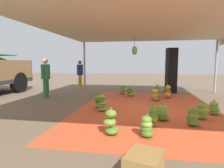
{
  "coord_description": "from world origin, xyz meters",
  "views": [
    {
      "loc": [
        -6.0,
        0.08,
        1.46
      ],
      "look_at": [
        -0.47,
        1.04,
        0.83
      ],
      "focal_mm": 30.1,
      "sensor_mm": 36.0,
      "label": 1
    }
  ],
  "objects_px": {
    "banana_bunch_5": "(130,92)",
    "banana_bunch_8": "(102,103)",
    "banana_bunch_7": "(162,113)",
    "banana_bunch_12": "(155,95)",
    "worker_1": "(46,75)",
    "banana_bunch_6": "(157,92)",
    "banana_bunch_3": "(193,118)",
    "banana_bunch_0": "(122,90)",
    "banana_bunch_1": "(214,109)",
    "banana_bunch_9": "(152,117)",
    "banana_bunch_11": "(99,102)",
    "worker_0": "(80,72)",
    "banana_bunch_2": "(202,112)",
    "speaker_stack": "(171,71)",
    "banana_bunch_4": "(168,92)",
    "banana_bunch_13": "(111,123)",
    "crate_0": "(144,164)"
  },
  "relations": [
    {
      "from": "banana_bunch_8",
      "to": "banana_bunch_6",
      "type": "bearing_deg",
      "value": -34.26
    },
    {
      "from": "banana_bunch_6",
      "to": "banana_bunch_8",
      "type": "relative_size",
      "value": 1.03
    },
    {
      "from": "banana_bunch_3",
      "to": "banana_bunch_4",
      "type": "relative_size",
      "value": 0.75
    },
    {
      "from": "banana_bunch_4",
      "to": "banana_bunch_7",
      "type": "distance_m",
      "value": 3.14
    },
    {
      "from": "banana_bunch_8",
      "to": "worker_1",
      "type": "xyz_separation_m",
      "value": [
        1.78,
        2.82,
        0.72
      ]
    },
    {
      "from": "banana_bunch_8",
      "to": "banana_bunch_11",
      "type": "bearing_deg",
      "value": 27.04
    },
    {
      "from": "banana_bunch_9",
      "to": "banana_bunch_11",
      "type": "xyz_separation_m",
      "value": [
        1.58,
        1.65,
        -0.04
      ]
    },
    {
      "from": "worker_1",
      "to": "banana_bunch_11",
      "type": "bearing_deg",
      "value": -118.1
    },
    {
      "from": "banana_bunch_5",
      "to": "banana_bunch_8",
      "type": "distance_m",
      "value": 2.84
    },
    {
      "from": "banana_bunch_1",
      "to": "worker_0",
      "type": "xyz_separation_m",
      "value": [
        4.68,
        5.57,
        0.74
      ]
    },
    {
      "from": "crate_0",
      "to": "banana_bunch_7",
      "type": "bearing_deg",
      "value": -9.84
    },
    {
      "from": "banana_bunch_13",
      "to": "speaker_stack",
      "type": "relative_size",
      "value": 0.26
    },
    {
      "from": "banana_bunch_2",
      "to": "banana_bunch_8",
      "type": "height_order",
      "value": "banana_bunch_8"
    },
    {
      "from": "banana_bunch_5",
      "to": "banana_bunch_9",
      "type": "height_order",
      "value": "banana_bunch_9"
    },
    {
      "from": "banana_bunch_7",
      "to": "banana_bunch_5",
      "type": "bearing_deg",
      "value": 17.5
    },
    {
      "from": "banana_bunch_12",
      "to": "speaker_stack",
      "type": "relative_size",
      "value": 0.22
    },
    {
      "from": "worker_1",
      "to": "banana_bunch_6",
      "type": "bearing_deg",
      "value": -79.76
    },
    {
      "from": "banana_bunch_5",
      "to": "banana_bunch_3",
      "type": "bearing_deg",
      "value": -154.94
    },
    {
      "from": "banana_bunch_12",
      "to": "banana_bunch_11",
      "type": "bearing_deg",
      "value": 128.42
    },
    {
      "from": "banana_bunch_7",
      "to": "worker_0",
      "type": "height_order",
      "value": "worker_0"
    },
    {
      "from": "banana_bunch_0",
      "to": "banana_bunch_12",
      "type": "xyz_separation_m",
      "value": [
        -1.32,
        -1.41,
        0.02
      ]
    },
    {
      "from": "banana_bunch_2",
      "to": "banana_bunch_11",
      "type": "bearing_deg",
      "value": 75.25
    },
    {
      "from": "banana_bunch_1",
      "to": "worker_1",
      "type": "bearing_deg",
      "value": 74.26
    },
    {
      "from": "worker_1",
      "to": "speaker_stack",
      "type": "relative_size",
      "value": 0.75
    },
    {
      "from": "banana_bunch_8",
      "to": "worker_1",
      "type": "height_order",
      "value": "worker_1"
    },
    {
      "from": "banana_bunch_1",
      "to": "banana_bunch_4",
      "type": "bearing_deg",
      "value": 22.41
    },
    {
      "from": "banana_bunch_3",
      "to": "banana_bunch_6",
      "type": "distance_m",
      "value": 3.64
    },
    {
      "from": "banana_bunch_0",
      "to": "banana_bunch_1",
      "type": "height_order",
      "value": "banana_bunch_0"
    },
    {
      "from": "banana_bunch_3",
      "to": "banana_bunch_13",
      "type": "distance_m",
      "value": 1.98
    },
    {
      "from": "banana_bunch_9",
      "to": "banana_bunch_7",
      "type": "bearing_deg",
      "value": -24.11
    },
    {
      "from": "banana_bunch_3",
      "to": "crate_0",
      "type": "distance_m",
      "value": 2.41
    },
    {
      "from": "banana_bunch_4",
      "to": "banana_bunch_5",
      "type": "relative_size",
      "value": 1.28
    },
    {
      "from": "banana_bunch_5",
      "to": "banana_bunch_7",
      "type": "xyz_separation_m",
      "value": [
        -3.4,
        -1.07,
        -0.01
      ]
    },
    {
      "from": "banana_bunch_4",
      "to": "banana_bunch_9",
      "type": "bearing_deg",
      "value": 168.25
    },
    {
      "from": "banana_bunch_5",
      "to": "banana_bunch_6",
      "type": "height_order",
      "value": "banana_bunch_6"
    },
    {
      "from": "banana_bunch_11",
      "to": "worker_0",
      "type": "distance_m",
      "value": 4.95
    },
    {
      "from": "banana_bunch_3",
      "to": "crate_0",
      "type": "xyz_separation_m",
      "value": [
        -2.14,
        1.11,
        -0.05
      ]
    },
    {
      "from": "banana_bunch_6",
      "to": "worker_1",
      "type": "distance_m",
      "value": 4.73
    },
    {
      "from": "banana_bunch_3",
      "to": "crate_0",
      "type": "relative_size",
      "value": 0.87
    },
    {
      "from": "banana_bunch_7",
      "to": "banana_bunch_12",
      "type": "height_order",
      "value": "banana_bunch_12"
    },
    {
      "from": "banana_bunch_13",
      "to": "worker_0",
      "type": "bearing_deg",
      "value": 24.28
    },
    {
      "from": "banana_bunch_3",
      "to": "banana_bunch_7",
      "type": "xyz_separation_m",
      "value": [
        0.34,
        0.68,
        -0.01
      ]
    },
    {
      "from": "banana_bunch_0",
      "to": "banana_bunch_13",
      "type": "xyz_separation_m",
      "value": [
        -5.01,
        -0.35,
        0.05
      ]
    },
    {
      "from": "banana_bunch_5",
      "to": "banana_bunch_6",
      "type": "relative_size",
      "value": 0.81
    },
    {
      "from": "banana_bunch_2",
      "to": "banana_bunch_6",
      "type": "xyz_separation_m",
      "value": [
        3.01,
        0.96,
        0.05
      ]
    },
    {
      "from": "banana_bunch_5",
      "to": "banana_bunch_11",
      "type": "distance_m",
      "value": 2.52
    },
    {
      "from": "banana_bunch_3",
      "to": "banana_bunch_9",
      "type": "relative_size",
      "value": 0.85
    },
    {
      "from": "banana_bunch_0",
      "to": "banana_bunch_9",
      "type": "bearing_deg",
      "value": -164.61
    },
    {
      "from": "banana_bunch_13",
      "to": "banana_bunch_1",
      "type": "bearing_deg",
      "value": -53.3
    },
    {
      "from": "worker_0",
      "to": "banana_bunch_3",
      "type": "bearing_deg",
      "value": -140.35
    }
  ]
}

